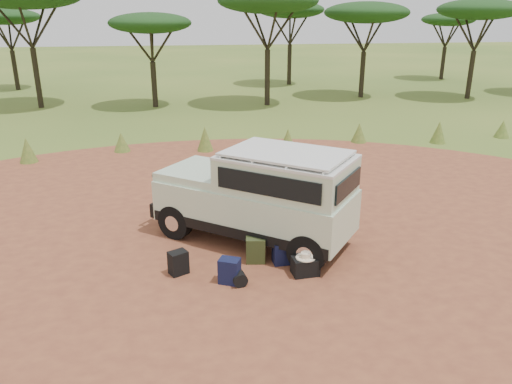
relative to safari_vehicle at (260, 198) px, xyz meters
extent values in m
plane|color=#456523|center=(-0.67, -0.94, -1.03)|extent=(140.00, 140.00, 0.00)
cylinder|color=#985331|center=(-0.67, -0.94, -1.03)|extent=(23.00, 23.00, 0.01)
cone|color=#456523|center=(-6.67, 7.36, -0.61)|extent=(0.60, 0.60, 0.85)
cone|color=#456523|center=(-3.67, 8.26, -0.68)|extent=(0.60, 0.60, 0.70)
cone|color=#456523|center=(-0.67, 7.86, -0.58)|extent=(0.60, 0.60, 0.90)
cone|color=#456523|center=(2.33, 7.46, -0.63)|extent=(0.60, 0.60, 0.80)
cone|color=#456523|center=(5.33, 8.16, -0.66)|extent=(0.60, 0.60, 0.75)
cone|color=#456523|center=(8.33, 7.56, -0.61)|extent=(0.60, 0.60, 0.85)
cone|color=#456523|center=(11.33, 7.96, -0.68)|extent=(0.60, 0.60, 0.70)
cylinder|color=#2D2419|center=(-8.67, 18.06, 0.50)|extent=(0.28, 0.28, 3.06)
cylinder|color=#2D2419|center=(-2.67, 17.26, 0.14)|extent=(0.28, 0.28, 2.34)
ellipsoid|color=#143915|center=(-2.67, 17.26, 3.23)|extent=(4.20, 4.20, 1.05)
cylinder|color=#2D2419|center=(3.33, 16.86, 0.43)|extent=(0.28, 0.28, 2.93)
ellipsoid|color=#143915|center=(3.33, 16.86, 4.30)|extent=(5.20, 5.20, 1.30)
cylinder|color=#2D2419|center=(9.33, 18.56, 0.27)|extent=(0.28, 0.28, 2.61)
ellipsoid|color=#143915|center=(9.33, 18.56, 3.72)|extent=(4.80, 4.80, 1.20)
cylinder|color=#2D2419|center=(15.33, 17.06, 0.32)|extent=(0.28, 0.28, 2.70)
ellipsoid|color=#143915|center=(15.33, 17.06, 3.89)|extent=(4.60, 4.60, 1.15)
cylinder|color=#2D2419|center=(-11.67, 25.06, 0.21)|extent=(0.28, 0.28, 2.48)
ellipsoid|color=#143915|center=(-11.67, 25.06, 3.48)|extent=(4.00, 4.00, 1.00)
cylinder|color=#2D2419|center=(6.33, 24.56, 0.32)|extent=(0.28, 0.28, 2.70)
ellipsoid|color=#143915|center=(6.33, 24.56, 3.89)|extent=(4.50, 4.50, 1.12)
cylinder|color=#2D2419|center=(18.33, 25.56, 0.14)|extent=(0.28, 0.28, 2.34)
ellipsoid|color=#143915|center=(18.33, 25.56, 3.23)|extent=(3.80, 3.80, 0.95)
cube|color=beige|center=(-0.11, 0.09, -0.19)|extent=(4.40, 3.98, 0.89)
cube|color=black|center=(-0.11, 0.09, -0.52)|extent=(4.35, 3.96, 0.23)
cube|color=beige|center=(0.48, -0.38, 0.61)|extent=(3.09, 2.93, 0.70)
cube|color=silver|center=(0.48, -0.38, 0.99)|extent=(3.11, 2.96, 0.06)
cube|color=silver|center=(0.48, -0.38, 1.08)|extent=(2.88, 2.75, 0.05)
cube|color=beige|center=(-1.16, 0.91, 0.35)|extent=(2.24, 2.25, 0.19)
cube|color=black|center=(-0.54, 0.42, 0.64)|extent=(1.01, 1.22, 0.49)
cube|color=black|center=(-0.05, -1.05, 0.64)|extent=(1.77, 1.41, 0.42)
cube|color=black|center=(1.01, 0.29, 0.64)|extent=(1.77, 1.41, 0.42)
cube|color=black|center=(1.53, -1.20, 0.61)|extent=(0.90, 1.12, 0.39)
cube|color=black|center=(-1.82, 1.43, -0.47)|extent=(1.16, 1.42, 0.32)
cylinder|color=black|center=(-1.91, 1.50, 0.28)|extent=(0.80, 1.00, 0.07)
cylinder|color=black|center=(-1.91, 1.50, -0.21)|extent=(0.80, 1.00, 0.07)
cylinder|color=silver|center=(-2.09, 1.31, 0.10)|extent=(0.18, 0.20, 0.21)
cylinder|color=silver|center=(-1.76, 1.72, 0.10)|extent=(0.18, 0.20, 0.21)
cube|color=silver|center=(-1.88, 1.48, -0.36)|extent=(0.27, 0.33, 0.11)
cylinder|color=black|center=(0.03, 1.02, 0.54)|extent=(0.11, 0.11, 0.78)
cylinder|color=black|center=(-1.84, 0.48, -0.64)|extent=(0.78, 0.69, 0.79)
cylinder|color=black|center=(-0.90, 1.67, -0.64)|extent=(0.78, 0.69, 0.79)
cylinder|color=black|center=(0.67, -1.49, -0.64)|extent=(0.78, 0.69, 0.79)
cylinder|color=black|center=(1.61, -0.30, -0.64)|extent=(0.78, 0.69, 0.79)
cube|color=black|center=(-1.81, -1.19, -0.79)|extent=(0.42, 0.38, 0.47)
cube|color=#12173A|center=(-0.88, -1.70, -0.78)|extent=(0.46, 0.41, 0.49)
cube|color=#39411E|center=(-0.26, -0.96, -0.76)|extent=(0.42, 0.33, 0.54)
cube|color=#12173A|center=(0.28, -1.09, -0.80)|extent=(0.42, 0.32, 0.46)
cube|color=black|center=(0.61, -1.62, -0.85)|extent=(0.53, 0.39, 0.36)
cylinder|color=black|center=(-0.71, -1.80, -0.90)|extent=(0.31, 0.31, 0.27)
cylinder|color=beige|center=(0.61, -1.62, -0.67)|extent=(0.38, 0.38, 0.02)
cylinder|color=beige|center=(0.61, -1.62, -0.61)|extent=(0.19, 0.19, 0.10)
camera|label=1|loc=(-1.74, -9.92, 3.78)|focal=35.00mm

